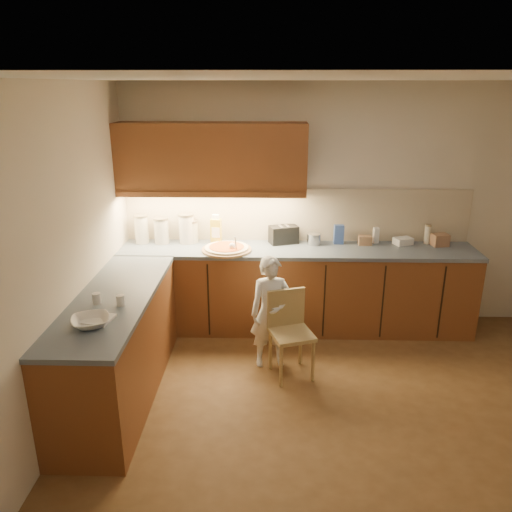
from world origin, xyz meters
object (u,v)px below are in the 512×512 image
(pizza_on_board, at_px, (227,249))
(child, at_px, (271,312))
(toaster, at_px, (284,235))
(oil_jug, at_px, (216,231))
(wooden_chair, at_px, (289,327))

(pizza_on_board, distance_m, child, 0.91)
(child, height_order, toaster, toaster)
(pizza_on_board, height_order, oil_jug, oil_jug)
(child, height_order, oil_jug, oil_jug)
(child, relative_size, oil_jug, 3.32)
(child, bearing_deg, pizza_on_board, 114.85)
(pizza_on_board, relative_size, toaster, 1.54)
(wooden_chair, relative_size, oil_jug, 2.43)
(pizza_on_board, height_order, toaster, pizza_on_board)
(child, distance_m, wooden_chair, 0.23)
(wooden_chair, relative_size, toaster, 2.36)
(oil_jug, bearing_deg, child, -56.67)
(toaster, bearing_deg, child, -116.58)
(pizza_on_board, xyz_separation_m, toaster, (0.60, 0.29, 0.07))
(child, xyz_separation_m, toaster, (0.13, 0.96, 0.47))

